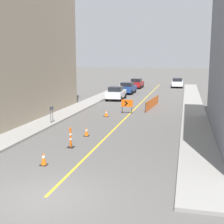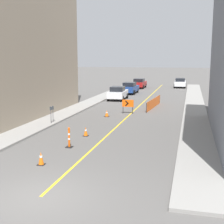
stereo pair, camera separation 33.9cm
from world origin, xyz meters
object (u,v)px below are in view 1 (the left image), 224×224
at_px(traffic_cone_second, 86,132).
at_px(traffic_cone_third, 106,113).
at_px(delineator_post_front, 71,139).
at_px(parked_car_curb_far, 137,83).
at_px(parking_meter_near_curb, 51,111).
at_px(traffic_cone_nearest, 44,159).
at_px(parking_meter_far_curb, 53,111).
at_px(parked_car_opposite_side, 177,83).
at_px(arrow_barricade_primary, 127,104).
at_px(parked_car_curb_mid, 128,88).
at_px(parked_car_curb_near, 116,93).

height_order(traffic_cone_second, traffic_cone_third, traffic_cone_second).
relative_size(delineator_post_front, parked_car_curb_far, 0.27).
height_order(traffic_cone_second, parked_car_curb_far, parked_car_curb_far).
bearing_deg(parking_meter_near_curb, parked_car_curb_far, 86.48).
bearing_deg(traffic_cone_third, parking_meter_near_curb, -127.44).
bearing_deg(parked_car_curb_far, traffic_cone_third, -85.49).
xyz_separation_m(traffic_cone_nearest, traffic_cone_third, (-0.18, 12.53, -0.04)).
height_order(traffic_cone_second, parking_meter_far_curb, parking_meter_far_curb).
bearing_deg(parked_car_opposite_side, parking_meter_near_curb, -105.93).
xyz_separation_m(traffic_cone_nearest, parking_meter_far_curb, (-3.39, 8.70, 0.71)).
relative_size(traffic_cone_nearest, parked_car_opposite_side, 0.15).
bearing_deg(arrow_barricade_primary, parked_car_opposite_side, 80.70).
height_order(arrow_barricade_primary, parking_meter_near_curb, parking_meter_near_curb).
distance_m(arrow_barricade_primary, parked_car_curb_mid, 15.85).
relative_size(parked_car_curb_near, parking_meter_far_curb, 3.48).
bearing_deg(traffic_cone_third, parked_car_curb_near, 98.14).
relative_size(arrow_barricade_primary, parked_car_curb_mid, 0.29).
bearing_deg(arrow_barricade_primary, traffic_cone_third, -129.39).
height_order(parked_car_curb_mid, parked_car_curb_far, same).
distance_m(parked_car_curb_near, parking_meter_near_curb, 15.17).
height_order(parking_meter_near_curb, parking_meter_far_curb, parking_meter_near_curb).
xyz_separation_m(parked_car_curb_near, parking_meter_near_curb, (-1.66, -15.08, 0.24)).
relative_size(traffic_cone_third, parked_car_curb_far, 0.13).
bearing_deg(arrow_barricade_primary, parking_meter_near_curb, -129.04).
xyz_separation_m(traffic_cone_second, parked_car_opposite_side, (4.70, 35.29, 0.50)).
xyz_separation_m(traffic_cone_third, delineator_post_front, (0.37, -9.48, 0.22)).
distance_m(arrow_barricade_primary, parking_meter_near_curb, 7.67).
distance_m(arrow_barricade_primary, parked_car_curb_near, 9.50).
distance_m(traffic_cone_second, parked_car_curb_near, 17.80).
height_order(arrow_barricade_primary, parked_car_opposite_side, parked_car_opposite_side).
bearing_deg(parked_car_opposite_side, parked_car_curb_near, -112.41).
distance_m(parked_car_opposite_side, parking_meter_far_curb, 33.39).
xyz_separation_m(traffic_cone_third, parked_car_curb_near, (-1.56, 10.88, 0.52)).
bearing_deg(parked_car_curb_far, arrow_barricade_primary, -81.76).
bearing_deg(traffic_cone_nearest, arrow_barricade_primary, 84.90).
bearing_deg(parking_meter_near_curb, parked_car_curb_mid, 85.18).
xyz_separation_m(delineator_post_front, parking_meter_far_curb, (-3.58, 5.64, 0.53)).
bearing_deg(traffic_cone_second, parked_car_curb_mid, 94.28).
bearing_deg(parked_car_curb_far, parked_car_curb_near, -89.26).
height_order(delineator_post_front, parked_car_opposite_side, parked_car_opposite_side).
xyz_separation_m(traffic_cone_nearest, parked_car_opposite_side, (4.96, 41.02, 0.49)).
relative_size(delineator_post_front, arrow_barricade_primary, 0.92).
bearing_deg(parking_meter_far_curb, parked_car_curb_mid, 85.10).
xyz_separation_m(traffic_cone_nearest, parking_meter_near_curb, (-3.39, 8.34, 0.72)).
bearing_deg(parked_car_curb_mid, parked_car_curb_far, 92.49).
height_order(traffic_cone_third, parked_car_curb_far, parked_car_curb_far).
xyz_separation_m(arrow_barricade_primary, parked_car_curb_far, (-2.84, 23.79, -0.08)).
distance_m(parked_car_curb_near, parking_meter_far_curb, 14.81).
relative_size(traffic_cone_second, parked_car_curb_mid, 0.14).
bearing_deg(arrow_barricade_primary, parking_meter_far_curb, -130.74).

